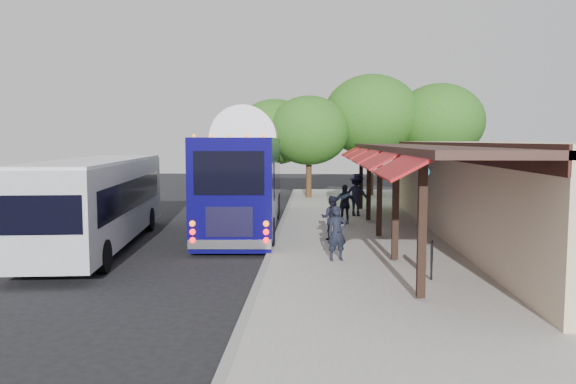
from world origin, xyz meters
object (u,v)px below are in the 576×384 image
(coach_bus, at_px, (245,176))
(city_bus, at_px, (98,199))
(ped_a, at_px, (337,233))
(sign_board, at_px, (432,254))
(ped_b, at_px, (332,218))
(ped_d, at_px, (356,195))
(ped_c, at_px, (345,205))

(coach_bus, distance_m, city_bus, 6.45)
(ped_a, xyz_separation_m, sign_board, (2.29, -2.20, -0.14))
(ped_a, distance_m, ped_b, 3.40)
(coach_bus, height_order, ped_d, coach_bus)
(ped_b, bearing_deg, coach_bus, -36.68)
(ped_d, bearing_deg, city_bus, 57.54)
(coach_bus, distance_m, ped_b, 5.23)
(ped_b, relative_size, ped_c, 0.94)
(coach_bus, xyz_separation_m, ped_a, (3.56, -7.08, -1.21))
(ped_b, bearing_deg, ped_d, -92.14)
(ped_a, bearing_deg, ped_d, 66.57)
(ped_c, bearing_deg, ped_b, 80.52)
(city_bus, xyz_separation_m, sign_board, (10.36, -4.70, -0.86))
(sign_board, bearing_deg, ped_c, 116.11)
(ped_b, bearing_deg, ped_a, 100.53)
(city_bus, distance_m, ped_c, 9.88)
(sign_board, bearing_deg, city_bus, 171.61)
(ped_c, height_order, ped_d, ped_d)
(city_bus, bearing_deg, ped_d, 31.32)
(ped_a, height_order, ped_c, ped_c)
(coach_bus, distance_m, ped_a, 8.01)
(city_bus, height_order, ped_c, city_bus)
(coach_bus, bearing_deg, ped_c, -1.52)
(coach_bus, xyz_separation_m, ped_d, (4.85, 2.75, -1.03))
(city_bus, distance_m, ped_d, 11.90)
(coach_bus, height_order, ped_b, coach_bus)
(city_bus, relative_size, ped_a, 7.13)
(coach_bus, bearing_deg, sign_board, -60.15)
(coach_bus, height_order, sign_board, coach_bus)
(ped_c, height_order, sign_board, ped_c)
(ped_d, bearing_deg, ped_b, 97.66)
(city_bus, distance_m, ped_b, 8.10)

